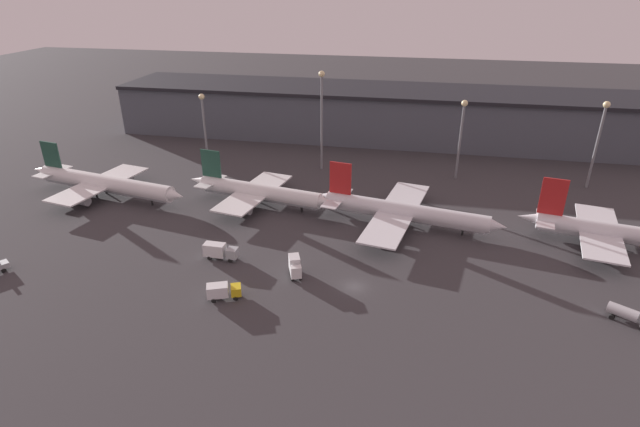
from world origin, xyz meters
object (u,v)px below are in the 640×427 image
Objects in this scene: airplane_2 at (402,212)px; service_vehicle_1 at (220,251)px; airplane_0 at (104,183)px; airplane_1 at (258,192)px; service_vehicle_0 at (223,291)px; service_vehicle_3 at (632,315)px; airplane_3 at (605,231)px; service_vehicle_2 at (295,266)px.

airplane_2 is 43.37m from service_vehicle_1.
airplane_0 is 1.09× the size of airplane_2.
airplane_0 is 41.90m from airplane_1.
service_vehicle_0 is (48.05, -38.17, -2.07)m from airplane_0.
airplane_2 is 6.18× the size of service_vehicle_3.
service_vehicle_0 is 71.04m from service_vehicle_3.
airplane_2 is 43.66m from airplane_3.
service_vehicle_0 is at bearing -143.23° from service_vehicle_3.
airplane_2 is (36.85, -4.35, -0.10)m from airplane_1.
airplane_1 is 80.69m from airplane_3.
service_vehicle_2 is at bearing 21.30° from service_vehicle_0.
airplane_0 is 65.40m from service_vehicle_2.
airplane_0 is 1.22× the size of airplane_1.
airplane_3 reaches higher than service_vehicle_0.
service_vehicle_1 reaches higher than service_vehicle_3.
airplane_0 is at bearing 150.40° from service_vehicle_1.
airplane_3 is at bearing 114.33° from service_vehicle_3.
airplane_2 is 1.28× the size of airplane_3.
airplane_0 is 78.66m from airplane_2.
service_vehicle_2 is (11.06, 10.23, 0.42)m from service_vehicle_0.
airplane_1 is 37.11m from airplane_2.
airplane_1 is 6.27× the size of service_vehicle_0.
service_vehicle_2 is at bearing -115.75° from airplane_2.
service_vehicle_2 reaches higher than service_vehicle_1.
airplane_1 is 41.63m from service_vehicle_0.
airplane_1 reaches higher than service_vehicle_2.
airplane_1 is 7.96× the size of service_vehicle_2.
service_vehicle_3 is (-3.52, -28.67, -1.78)m from airplane_3.
airplane_1 is 0.89× the size of airplane_2.
service_vehicle_1 is (-36.46, -23.43, -1.57)m from airplane_2.
service_vehicle_3 is (70.72, 6.74, -0.02)m from service_vehicle_0.
service_vehicle_1 is at bearing -78.57° from airplane_1.
service_vehicle_1 is 1.38× the size of service_vehicle_2.
service_vehicle_2 is 0.69× the size of service_vehicle_3.
service_vehicle_3 is (59.66, -3.49, -0.44)m from service_vehicle_2.
airplane_3 is (43.64, -1.35, -0.03)m from airplane_2.
airplane_3 is (122.29, -2.76, -0.31)m from airplane_0.
service_vehicle_2 is at bearing -152.02° from service_vehicle_3.
airplane_0 is at bearing -136.21° from service_vehicle_2.
service_vehicle_2 is (16.92, -3.10, 0.20)m from service_vehicle_1.
airplane_0 is 9.68× the size of service_vehicle_2.
service_vehicle_3 is at bearing 65.73° from service_vehicle_2.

